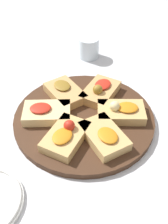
% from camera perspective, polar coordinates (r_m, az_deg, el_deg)
% --- Properties ---
extents(ground_plane, '(3.00, 3.00, 0.00)m').
position_cam_1_polar(ground_plane, '(0.79, 0.00, -1.80)').
color(ground_plane, silver).
extents(serving_board, '(0.42, 0.42, 0.02)m').
position_cam_1_polar(serving_board, '(0.79, 0.00, -1.29)').
color(serving_board, '#422819').
rests_on(serving_board, ground_plane).
extents(focaccia_slice_0, '(0.15, 0.11, 0.05)m').
position_cam_1_polar(focaccia_slice_0, '(0.78, 8.06, 0.12)').
color(focaccia_slice_0, tan).
rests_on(focaccia_slice_0, serving_board).
extents(focaccia_slice_1, '(0.15, 0.16, 0.05)m').
position_cam_1_polar(focaccia_slice_1, '(0.84, 3.56, 4.54)').
color(focaccia_slice_1, tan).
rests_on(focaccia_slice_1, serving_board).
extents(focaccia_slice_2, '(0.14, 0.16, 0.04)m').
position_cam_1_polar(focaccia_slice_2, '(0.84, -4.19, 4.30)').
color(focaccia_slice_2, tan).
rests_on(focaccia_slice_2, serving_board).
extents(focaccia_slice_3, '(0.15, 0.11, 0.04)m').
position_cam_1_polar(focaccia_slice_3, '(0.78, -8.18, -0.09)').
color(focaccia_slice_3, '#E5C689').
rests_on(focaccia_slice_3, serving_board).
extents(focaccia_slice_4, '(0.15, 0.16, 0.05)m').
position_cam_1_polar(focaccia_slice_4, '(0.70, -3.97, -5.19)').
color(focaccia_slice_4, tan).
rests_on(focaccia_slice_4, serving_board).
extents(focaccia_slice_5, '(0.13, 0.16, 0.04)m').
position_cam_1_polar(focaccia_slice_5, '(0.70, 4.40, -5.21)').
color(focaccia_slice_5, tan).
rests_on(focaccia_slice_5, serving_board).
extents(water_glass, '(0.08, 0.08, 0.08)m').
position_cam_1_polar(water_glass, '(1.07, 1.02, 13.82)').
color(water_glass, silver).
rests_on(water_glass, ground_plane).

